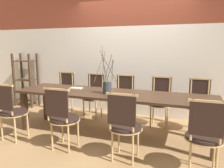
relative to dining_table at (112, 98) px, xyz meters
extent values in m
plane|color=#A87F51|center=(0.00, 0.00, -0.66)|extent=(16.00, 16.00, 0.00)
cube|color=silver|center=(0.00, 1.28, 0.31)|extent=(12.00, 0.06, 1.94)
cube|color=#422B1C|center=(0.00, 0.00, 0.06)|extent=(3.37, 0.84, 0.04)
cube|color=#422B1C|center=(-1.58, -0.31, -0.31)|extent=(0.09, 0.09, 0.71)
cube|color=#422B1C|center=(1.58, -0.31, -0.31)|extent=(0.09, 0.09, 0.71)
cube|color=#422B1C|center=(-1.58, 0.31, -0.31)|extent=(0.09, 0.09, 0.71)
cube|color=#422B1C|center=(1.58, 0.31, -0.31)|extent=(0.09, 0.09, 0.71)
cylinder|color=black|center=(-1.45, -0.69, -0.21)|extent=(0.43, 0.43, 0.04)
cylinder|color=tan|center=(-1.45, -0.69, -0.23)|extent=(0.45, 0.45, 0.01)
cylinder|color=tan|center=(-1.59, -0.55, -0.44)|extent=(0.03, 0.03, 0.44)
cylinder|color=tan|center=(-1.32, -0.55, -0.44)|extent=(0.03, 0.03, 0.44)
cylinder|color=tan|center=(-1.59, -0.83, -0.44)|extent=(0.03, 0.03, 0.44)
cylinder|color=tan|center=(-1.32, -0.83, -0.44)|extent=(0.03, 0.03, 0.44)
cylinder|color=tan|center=(-1.30, -0.87, 0.05)|extent=(0.03, 0.03, 0.47)
cube|color=black|center=(-1.45, -0.88, 0.07)|extent=(0.36, 0.02, 0.38)
cube|color=tan|center=(-1.45, -0.87, 0.27)|extent=(0.40, 0.03, 0.03)
cylinder|color=black|center=(-0.49, -0.69, -0.21)|extent=(0.43, 0.43, 0.04)
cylinder|color=tan|center=(-0.49, -0.69, -0.23)|extent=(0.45, 0.45, 0.01)
cylinder|color=tan|center=(-0.63, -0.55, -0.44)|extent=(0.03, 0.03, 0.44)
cylinder|color=tan|center=(-0.35, -0.55, -0.44)|extent=(0.03, 0.03, 0.44)
cylinder|color=tan|center=(-0.63, -0.83, -0.44)|extent=(0.03, 0.03, 0.44)
cylinder|color=tan|center=(-0.35, -0.83, -0.44)|extent=(0.03, 0.03, 0.44)
cylinder|color=tan|center=(-0.64, -0.87, 0.05)|extent=(0.03, 0.03, 0.47)
cylinder|color=tan|center=(-0.34, -0.87, 0.05)|extent=(0.03, 0.03, 0.47)
cube|color=black|center=(-0.49, -0.88, 0.07)|extent=(0.36, 0.02, 0.38)
cube|color=tan|center=(-0.49, -0.87, 0.27)|extent=(0.40, 0.03, 0.03)
cylinder|color=black|center=(0.45, -0.69, -0.21)|extent=(0.43, 0.43, 0.04)
cylinder|color=tan|center=(0.45, -0.69, -0.23)|extent=(0.45, 0.45, 0.01)
cylinder|color=tan|center=(0.31, -0.55, -0.44)|extent=(0.03, 0.03, 0.44)
cylinder|color=tan|center=(0.59, -0.55, -0.44)|extent=(0.03, 0.03, 0.44)
cylinder|color=tan|center=(0.31, -0.83, -0.44)|extent=(0.03, 0.03, 0.44)
cylinder|color=tan|center=(0.59, -0.83, -0.44)|extent=(0.03, 0.03, 0.44)
cylinder|color=tan|center=(0.30, -0.87, 0.05)|extent=(0.03, 0.03, 0.47)
cylinder|color=tan|center=(0.60, -0.87, 0.05)|extent=(0.03, 0.03, 0.47)
cube|color=black|center=(0.45, -0.88, 0.07)|extent=(0.36, 0.02, 0.38)
cube|color=tan|center=(0.45, -0.87, 0.27)|extent=(0.40, 0.03, 0.03)
cylinder|color=black|center=(1.41, -0.69, -0.21)|extent=(0.43, 0.43, 0.04)
cylinder|color=tan|center=(1.41, -0.69, -0.23)|extent=(0.45, 0.45, 0.01)
cylinder|color=tan|center=(1.28, -0.55, -0.44)|extent=(0.03, 0.03, 0.44)
cylinder|color=tan|center=(1.55, -0.55, -0.44)|extent=(0.03, 0.03, 0.44)
cylinder|color=tan|center=(1.28, -0.83, -0.44)|extent=(0.03, 0.03, 0.44)
cylinder|color=tan|center=(1.55, -0.83, -0.44)|extent=(0.03, 0.03, 0.44)
cylinder|color=tan|center=(1.26, -0.87, 0.05)|extent=(0.03, 0.03, 0.47)
cylinder|color=tan|center=(1.56, -0.87, 0.05)|extent=(0.03, 0.03, 0.47)
cube|color=black|center=(1.41, -0.88, 0.07)|extent=(0.36, 0.02, 0.38)
cube|color=tan|center=(1.41, -0.87, 0.27)|extent=(0.40, 0.03, 0.03)
cylinder|color=black|center=(-1.42, 0.69, -0.21)|extent=(0.43, 0.43, 0.04)
cylinder|color=tan|center=(-1.42, 0.69, -0.23)|extent=(0.45, 0.45, 0.01)
cylinder|color=tan|center=(-1.28, 0.55, -0.44)|extent=(0.03, 0.03, 0.44)
cylinder|color=tan|center=(-1.56, 0.55, -0.44)|extent=(0.03, 0.03, 0.44)
cylinder|color=tan|center=(-1.28, 0.83, -0.44)|extent=(0.03, 0.03, 0.44)
cylinder|color=tan|center=(-1.56, 0.83, -0.44)|extent=(0.03, 0.03, 0.44)
cylinder|color=tan|center=(-1.27, 0.87, 0.05)|extent=(0.03, 0.03, 0.47)
cylinder|color=tan|center=(-1.57, 0.87, 0.05)|extent=(0.03, 0.03, 0.47)
cube|color=black|center=(-1.42, 0.88, 0.07)|extent=(0.36, 0.02, 0.38)
cube|color=tan|center=(-1.42, 0.87, 0.27)|extent=(0.40, 0.03, 0.03)
cylinder|color=black|center=(-0.69, 0.69, -0.21)|extent=(0.43, 0.43, 0.04)
cylinder|color=tan|center=(-0.69, 0.69, -0.23)|extent=(0.45, 0.45, 0.01)
cylinder|color=tan|center=(-0.55, 0.55, -0.44)|extent=(0.03, 0.03, 0.44)
cylinder|color=tan|center=(-0.83, 0.55, -0.44)|extent=(0.03, 0.03, 0.44)
cylinder|color=tan|center=(-0.55, 0.83, -0.44)|extent=(0.03, 0.03, 0.44)
cylinder|color=tan|center=(-0.83, 0.83, -0.44)|extent=(0.03, 0.03, 0.44)
cylinder|color=tan|center=(-0.54, 0.87, 0.05)|extent=(0.03, 0.03, 0.47)
cylinder|color=tan|center=(-0.84, 0.87, 0.05)|extent=(0.03, 0.03, 0.47)
cube|color=black|center=(-0.69, 0.88, 0.07)|extent=(0.36, 0.02, 0.38)
cube|color=tan|center=(-0.69, 0.87, 0.27)|extent=(0.40, 0.03, 0.03)
cylinder|color=black|center=(-0.03, 0.69, -0.21)|extent=(0.43, 0.43, 0.04)
cylinder|color=tan|center=(-0.03, 0.69, -0.23)|extent=(0.45, 0.45, 0.01)
cylinder|color=tan|center=(0.11, 0.55, -0.44)|extent=(0.03, 0.03, 0.44)
cylinder|color=tan|center=(-0.17, 0.55, -0.44)|extent=(0.03, 0.03, 0.44)
cylinder|color=tan|center=(0.11, 0.83, -0.44)|extent=(0.03, 0.03, 0.44)
cylinder|color=tan|center=(-0.17, 0.83, -0.44)|extent=(0.03, 0.03, 0.44)
cylinder|color=tan|center=(0.12, 0.87, 0.05)|extent=(0.03, 0.03, 0.47)
cylinder|color=tan|center=(-0.18, 0.87, 0.05)|extent=(0.03, 0.03, 0.47)
cube|color=black|center=(-0.03, 0.88, 0.07)|extent=(0.36, 0.02, 0.38)
cube|color=tan|center=(-0.03, 0.87, 0.27)|extent=(0.40, 0.03, 0.03)
cylinder|color=black|center=(0.70, 0.69, -0.21)|extent=(0.43, 0.43, 0.04)
cylinder|color=tan|center=(0.70, 0.69, -0.23)|extent=(0.45, 0.45, 0.01)
cylinder|color=tan|center=(0.84, 0.55, -0.44)|extent=(0.03, 0.03, 0.44)
cylinder|color=tan|center=(0.56, 0.55, -0.44)|extent=(0.03, 0.03, 0.44)
cylinder|color=tan|center=(0.84, 0.83, -0.44)|extent=(0.03, 0.03, 0.44)
cylinder|color=tan|center=(0.56, 0.83, -0.44)|extent=(0.03, 0.03, 0.44)
cylinder|color=tan|center=(0.85, 0.87, 0.05)|extent=(0.03, 0.03, 0.47)
cylinder|color=tan|center=(0.55, 0.87, 0.05)|extent=(0.03, 0.03, 0.47)
cube|color=black|center=(0.70, 0.88, 0.07)|extent=(0.36, 0.02, 0.38)
cube|color=tan|center=(0.70, 0.87, 0.27)|extent=(0.40, 0.03, 0.03)
cylinder|color=black|center=(1.39, 0.69, -0.21)|extent=(0.43, 0.43, 0.04)
cylinder|color=tan|center=(1.39, 0.69, -0.23)|extent=(0.45, 0.45, 0.01)
cylinder|color=tan|center=(1.53, 0.55, -0.44)|extent=(0.03, 0.03, 0.44)
cylinder|color=tan|center=(1.25, 0.55, -0.44)|extent=(0.03, 0.03, 0.44)
cylinder|color=tan|center=(1.53, 0.83, -0.44)|extent=(0.03, 0.03, 0.44)
cylinder|color=tan|center=(1.25, 0.83, -0.44)|extent=(0.03, 0.03, 0.44)
cylinder|color=tan|center=(1.54, 0.87, 0.05)|extent=(0.03, 0.03, 0.47)
cylinder|color=tan|center=(1.24, 0.87, 0.05)|extent=(0.03, 0.03, 0.47)
cube|color=black|center=(1.39, 0.88, 0.07)|extent=(0.36, 0.02, 0.38)
cube|color=tan|center=(1.39, 0.87, 0.27)|extent=(0.40, 0.03, 0.03)
cylinder|color=#33383D|center=(-0.06, -0.08, 0.18)|extent=(0.15, 0.15, 0.20)
cylinder|color=#473828|center=(0.02, -0.04, 0.46)|extent=(0.08, 0.17, 0.36)
cylinder|color=#473828|center=(-0.06, -0.01, 0.50)|extent=(0.14, 0.02, 0.44)
cylinder|color=#473828|center=(-0.08, -0.15, 0.54)|extent=(0.15, 0.04, 0.51)
cylinder|color=#473828|center=(0.02, -0.17, 0.50)|extent=(0.19, 0.17, 0.44)
cylinder|color=#473828|center=(-0.12, -0.07, 0.53)|extent=(0.01, 0.13, 0.49)
cylinder|color=#473828|center=(-0.22, -0.06, 0.47)|extent=(0.03, 0.32, 0.39)
cylinder|color=#473828|center=(-0.09, -0.12, 0.57)|extent=(0.11, 0.08, 0.58)
cylinder|color=#473828|center=(-0.03, 0.00, 0.46)|extent=(0.16, 0.06, 0.35)
cube|color=beige|center=(-0.74, 0.10, 0.09)|extent=(0.23, 0.17, 0.02)
cube|color=#422D1E|center=(-2.98, 0.91, 0.00)|extent=(0.04, 0.04, 1.34)
cube|color=#422D1E|center=(-2.47, 0.91, 0.00)|extent=(0.04, 0.04, 1.34)
cube|color=#422D1E|center=(-2.98, 1.19, 0.00)|extent=(0.04, 0.04, 1.34)
cube|color=#422D1E|center=(-2.47, 1.19, 0.00)|extent=(0.04, 0.04, 1.34)
cube|color=#422D1E|center=(-2.73, 1.05, -0.50)|extent=(0.52, 0.29, 0.02)
cube|color=#422D1E|center=(-2.73, 1.05, 0.00)|extent=(0.52, 0.29, 0.02)
cube|color=#422D1E|center=(-2.73, 1.05, 0.48)|extent=(0.52, 0.29, 0.02)
camera|label=1|loc=(1.24, -3.35, 0.86)|focal=35.00mm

